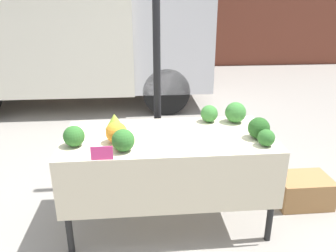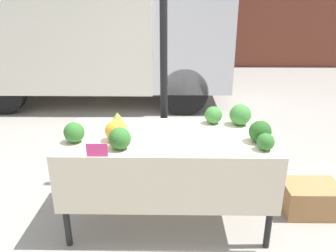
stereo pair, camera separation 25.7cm
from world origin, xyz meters
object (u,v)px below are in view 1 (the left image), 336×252
object	(u,v)px
parked_truck	(65,24)
orange_cauliflower	(116,133)
price_sign	(102,153)
produce_crate	(302,190)

from	to	relation	value
parked_truck	orange_cauliflower	size ratio (longest dim) A/B	28.21
price_sign	produce_crate	bearing A→B (deg)	16.47
price_sign	parked_truck	bearing A→B (deg)	103.63
price_sign	produce_crate	size ratio (longest dim) A/B	0.30
parked_truck	orange_cauliflower	distance (m)	3.97
orange_cauliflower	price_sign	xyz separation A→B (m)	(-0.08, -0.29, -0.03)
orange_cauliflower	produce_crate	world-z (taller)	orange_cauliflower
parked_truck	orange_cauliflower	xyz separation A→B (m)	(1.07, -3.78, -0.56)
orange_cauliflower	produce_crate	distance (m)	1.87
parked_truck	price_sign	size ratio (longest dim) A/B	30.96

